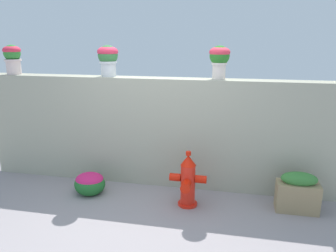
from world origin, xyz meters
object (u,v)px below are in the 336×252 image
Objects in this scene: potted_plant_2 at (219,58)px; fire_hydrant at (188,182)px; flower_bush_left at (90,183)px; planter_box at (298,192)px; potted_plant_0 at (12,57)px; potted_plant_1 at (108,57)px.

potted_plant_2 reaches higher than fire_hydrant.
fire_hydrant reaches higher than flower_bush_left.
fire_hydrant is 1.43m from flower_bush_left.
fire_hydrant is 1.41m from planter_box.
potted_plant_2 is at bearing 65.07° from fire_hydrant.
potted_plant_2 reaches higher than planter_box.
planter_box is (1.08, -0.53, -1.64)m from potted_plant_2.
planter_box is (2.81, 0.09, 0.09)m from flower_bush_left.
potted_plant_0 is at bearing 157.86° from flower_bush_left.
potted_plant_0 is 3.15m from potted_plant_2.
fire_hydrant is (-0.31, -0.68, -1.56)m from potted_plant_2.
flower_bush_left is (-1.73, -0.62, -1.73)m from potted_plant_2.
fire_hydrant is at bearing -27.27° from potted_plant_1.
fire_hydrant reaches higher than planter_box.
flower_bush_left is at bearing -22.14° from potted_plant_0.
potted_plant_2 reaches higher than potted_plant_0.
flower_bush_left is at bearing 177.83° from fire_hydrant.
flower_bush_left is 2.81m from planter_box.
planter_box is (1.40, 0.14, -0.09)m from fire_hydrant.
flower_bush_left is (-1.41, 0.05, -0.17)m from fire_hydrant.
potted_plant_0 is 0.99× the size of potted_plant_2.
potted_plant_2 reaches higher than potted_plant_1.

